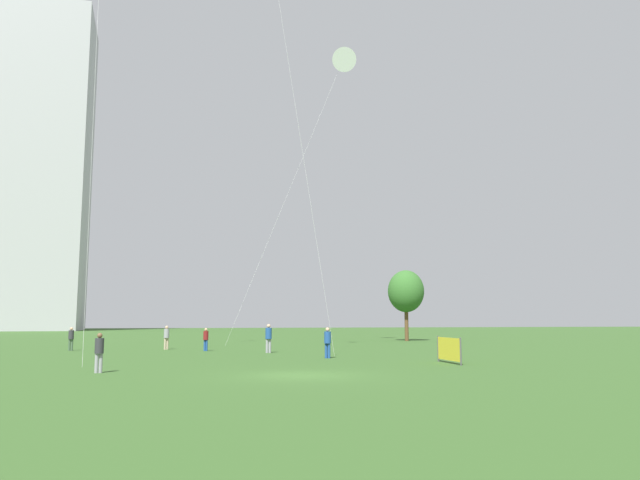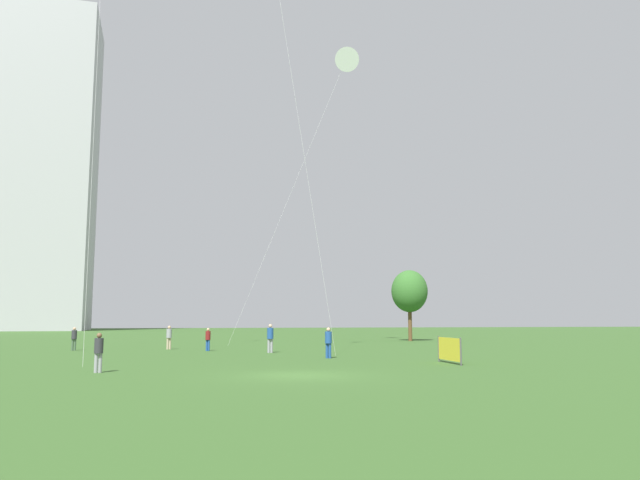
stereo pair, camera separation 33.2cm
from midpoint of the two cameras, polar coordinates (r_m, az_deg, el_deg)
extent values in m
plane|color=#335623|center=(24.88, -1.49, -12.32)|extent=(280.00, 280.00, 0.00)
cylinder|color=tan|center=(47.38, -13.61, -9.23)|extent=(0.16, 0.16, 0.83)
cylinder|color=tan|center=(47.43, -13.41, -9.23)|extent=(0.16, 0.16, 0.83)
cylinder|color=gray|center=(47.38, -13.48, -8.33)|extent=(0.38, 0.38, 0.66)
sphere|color=tan|center=(47.38, -13.46, -7.79)|extent=(0.23, 0.23, 0.23)
cylinder|color=gray|center=(27.54, -19.53, -10.60)|extent=(0.15, 0.15, 0.79)
cylinder|color=gray|center=(27.56, -19.19, -10.61)|extent=(0.15, 0.15, 0.79)
cylinder|color=#2D2D33|center=(27.51, -19.30, -9.14)|extent=(0.36, 0.36, 0.62)
sphere|color=brown|center=(27.50, -19.26, -8.27)|extent=(0.21, 0.21, 0.21)
cylinder|color=#3F593F|center=(47.64, -21.38, -8.95)|extent=(0.15, 0.15, 0.79)
cylinder|color=#3F593F|center=(47.66, -21.58, -8.94)|extent=(0.15, 0.15, 0.79)
cylinder|color=#2D2D33|center=(47.63, -21.44, -8.09)|extent=(0.36, 0.36, 0.63)
sphere|color=tan|center=(47.62, -21.41, -7.59)|extent=(0.21, 0.21, 0.21)
cylinder|color=gray|center=(41.52, -4.50, -9.66)|extent=(0.17, 0.17, 0.91)
cylinder|color=gray|center=(41.55, -4.24, -9.66)|extent=(0.17, 0.17, 0.91)
cylinder|color=#1E478C|center=(41.51, -4.36, -8.54)|extent=(0.42, 0.42, 0.72)
sphere|color=tan|center=(41.50, -4.35, -7.87)|extent=(0.25, 0.25, 0.25)
cylinder|color=#1E478C|center=(44.61, -10.13, -9.50)|extent=(0.14, 0.14, 0.76)
cylinder|color=#1E478C|center=(44.53, -9.96, -9.50)|extent=(0.14, 0.14, 0.76)
cylinder|color=maroon|center=(44.55, -10.03, -8.62)|extent=(0.35, 0.35, 0.61)
sphere|color=tan|center=(44.54, -10.01, -8.10)|extent=(0.21, 0.21, 0.21)
cylinder|color=#1E478C|center=(35.64, 1.18, -10.13)|extent=(0.16, 0.16, 0.84)
cylinder|color=#1E478C|center=(35.69, 0.92, -10.13)|extent=(0.16, 0.16, 0.84)
cylinder|color=#1E478C|center=(35.64, 1.05, -8.93)|extent=(0.38, 0.38, 0.66)
sphere|color=tan|center=(35.63, 1.04, -8.21)|extent=(0.23, 0.23, 0.23)
cylinder|color=silver|center=(54.86, -2.55, 4.26)|extent=(10.62, 1.34, 26.34)
cone|color=white|center=(60.60, 2.55, 16.20)|extent=(2.52, 2.55, 2.67)
cylinder|color=silver|center=(40.01, -1.85, 11.67)|extent=(4.65, 1.04, 30.36)
cylinder|color=silver|center=(39.34, -19.53, 15.26)|extent=(1.43, 10.38, 33.99)
cylinder|color=brown|center=(64.59, 8.41, -7.49)|extent=(0.39, 0.39, 3.77)
ellipsoid|color=#336628|center=(64.66, 8.36, -4.66)|extent=(3.71, 3.71, 4.31)
cube|color=#A8A8AD|center=(141.83, -24.93, 5.97)|extent=(25.24, 20.06, 66.14)
cylinder|color=#4C4C4C|center=(30.78, 13.10, -9.94)|extent=(0.08, 0.08, 1.32)
cylinder|color=#4C4C4C|center=(33.52, 11.13, -9.76)|extent=(0.08, 0.08, 1.32)
cube|color=yellow|center=(32.14, 12.07, -9.76)|extent=(0.20, 2.95, 1.12)
camera|label=1|loc=(0.17, -89.70, -0.04)|focal=34.87mm
camera|label=2|loc=(0.17, 90.30, 0.04)|focal=34.87mm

